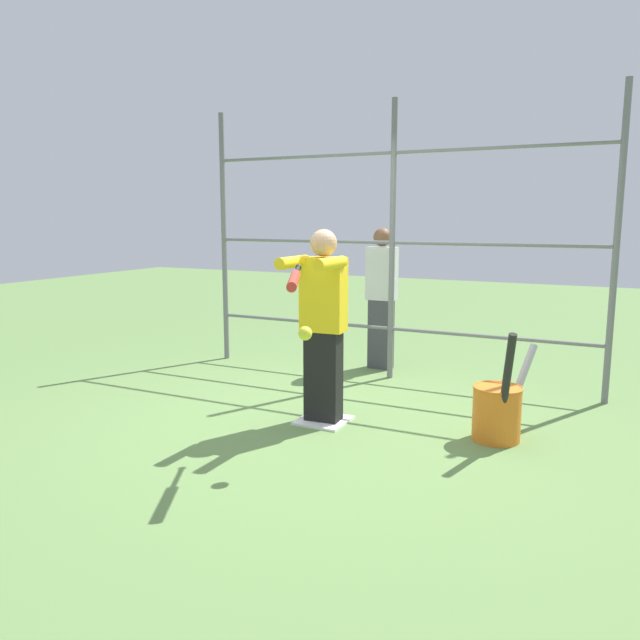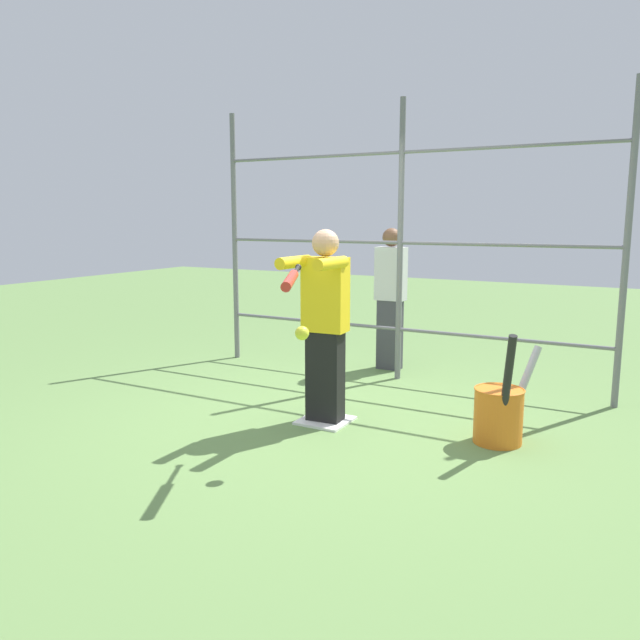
# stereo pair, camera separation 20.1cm
# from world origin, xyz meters

# --- Properties ---
(ground_plane) EXTENTS (24.00, 24.00, 0.00)m
(ground_plane) POSITION_xyz_m (0.00, 0.00, 0.00)
(ground_plane) COLOR #608447
(home_plate) EXTENTS (0.40, 0.40, 0.02)m
(home_plate) POSITION_xyz_m (0.00, 0.00, 0.01)
(home_plate) COLOR white
(home_plate) RESTS_ON ground
(fence_backstop) EXTENTS (4.20, 0.06, 2.83)m
(fence_backstop) POSITION_xyz_m (0.00, -1.60, 1.42)
(fence_backstop) COLOR slate
(fence_backstop) RESTS_ON ground
(batter) EXTENTS (0.41, 0.55, 1.58)m
(batter) POSITION_xyz_m (0.00, 0.02, 0.85)
(batter) COLOR black
(batter) RESTS_ON ground
(baseball_bat_swinging) EXTENTS (0.39, 0.75, 0.12)m
(baseball_bat_swinging) POSITION_xyz_m (-0.20, 0.86, 1.27)
(baseball_bat_swinging) COLOR black
(softball_in_flight) EXTENTS (0.10, 0.10, 0.10)m
(softball_in_flight) POSITION_xyz_m (-0.26, 0.81, 0.90)
(softball_in_flight) COLOR yellow
(bat_bucket) EXTENTS (0.41, 0.74, 0.88)m
(bat_bucket) POSITION_xyz_m (-1.37, -0.20, 0.23)
(bat_bucket) COLOR orange
(bat_bucket) RESTS_ON ground
(bystander_behind_fence) EXTENTS (0.32, 0.20, 1.56)m
(bystander_behind_fence) POSITION_xyz_m (0.24, -1.96, 0.81)
(bystander_behind_fence) COLOR #3F3F47
(bystander_behind_fence) RESTS_ON ground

